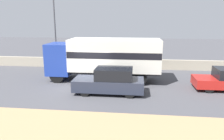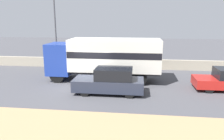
{
  "view_description": "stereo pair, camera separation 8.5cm",
  "coord_description": "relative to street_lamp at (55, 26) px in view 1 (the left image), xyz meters",
  "views": [
    {
      "loc": [
        3.19,
        -14.4,
        4.73
      ],
      "look_at": [
        1.49,
        0.43,
        1.21
      ],
      "focal_mm": 35.0,
      "sensor_mm": 36.0,
      "label": 1
    },
    {
      "loc": [
        3.28,
        -14.39,
        4.73
      ],
      "look_at": [
        1.49,
        0.43,
        1.21
      ],
      "focal_mm": 35.0,
      "sensor_mm": 36.0,
      "label": 2
    }
  ],
  "objects": [
    {
      "name": "ground_plane",
      "position": [
        4.39,
        -5.37,
        -4.07
      ],
      "size": [
        80.0,
        80.0,
        0.0
      ],
      "primitive_type": "plane",
      "color": "#47474C"
    },
    {
      "name": "stone_wall_backdrop",
      "position": [
        4.39,
        0.97,
        -3.6
      ],
      "size": [
        60.0,
        0.35,
        0.94
      ],
      "color": "#A39984",
      "rests_on": "ground_plane"
    },
    {
      "name": "street_lamp",
      "position": [
        0.0,
        0.0,
        0.0
      ],
      "size": [
        0.56,
        0.28,
        7.04
      ],
      "color": "#4C4C51",
      "rests_on": "ground_plane"
    },
    {
      "name": "box_truck",
      "position": [
        5.24,
        -3.49,
        -2.14
      ],
      "size": [
        8.58,
        2.6,
        3.25
      ],
      "rotation": [
        0.0,
        0.0,
        3.14
      ],
      "color": "navy",
      "rests_on": "ground_plane"
    },
    {
      "name": "car_hatchback",
      "position": [
        5.93,
        -6.4,
        -3.26
      ],
      "size": [
        4.48,
        1.76,
        1.68
      ],
      "rotation": [
        0.0,
        0.0,
        3.14
      ],
      "color": "#282D3D",
      "rests_on": "ground_plane"
    }
  ]
}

